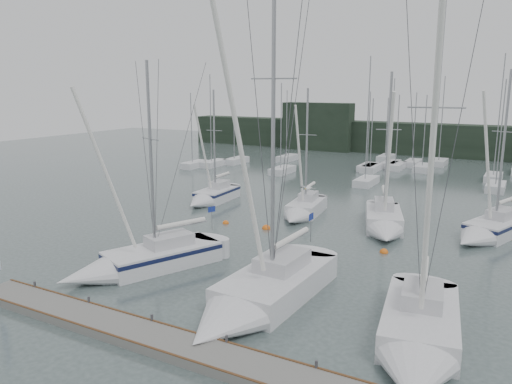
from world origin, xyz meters
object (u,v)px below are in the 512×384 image
sailboat_near_left (134,263)px  buoy_a (266,229)px  sailboat_mid_b (302,211)px  sailboat_mid_d (488,231)px  buoy_c (226,223)px  buoy_b (384,253)px  sailboat_near_center (253,300)px  sailboat_near_right (418,342)px  sailboat_mid_a (210,197)px  sailboat_mid_c (384,224)px

sailboat_near_left → buoy_a: size_ratio=20.23×
sailboat_mid_b → sailboat_mid_d: size_ratio=0.89×
sailboat_near_left → sailboat_mid_d: 24.84m
sailboat_near_left → buoy_c: bearing=118.2°
sailboat_near_left → buoy_b: 16.11m
sailboat_near_center → sailboat_near_left: bearing=174.3°
sailboat_mid_b → buoy_b: 10.21m
sailboat_mid_b → buoy_a: sailboat_mid_b is taller
sailboat_near_right → buoy_a: 19.41m
sailboat_near_center → sailboat_mid_a: 23.58m
sailboat_mid_c → buoy_a: sailboat_mid_c is taller
sailboat_mid_d → buoy_a: 16.16m
sailboat_near_left → sailboat_mid_c: sailboat_near_left is taller
sailboat_mid_a → buoy_a: sailboat_mid_a is taller
sailboat_near_left → buoy_b: size_ratio=23.34×
sailboat_near_right → sailboat_mid_c: size_ratio=1.33×
sailboat_mid_c → sailboat_mid_d: (6.99, 1.91, -0.03)m
sailboat_mid_a → sailboat_mid_d: size_ratio=0.88×
sailboat_mid_c → sailboat_mid_d: bearing=-1.8°
buoy_b → buoy_c: size_ratio=1.11×
buoy_a → buoy_c: (-3.57, -0.22, 0.00)m
sailboat_mid_b → buoy_a: (-1.01, -4.49, -0.54)m
sailboat_mid_c → buoy_c: sailboat_mid_c is taller
sailboat_near_left → sailboat_mid_b: (3.54, 16.45, -0.05)m
sailboat_mid_a → sailboat_near_left: bearing=-73.2°
sailboat_mid_b → sailboat_near_center: bearing=-80.6°
sailboat_mid_a → buoy_b: 19.22m
buoy_a → buoy_c: buoy_a is taller
buoy_a → sailboat_near_center: bearing=-64.7°
sailboat_near_left → sailboat_mid_b: size_ratio=1.16×
sailboat_mid_c → buoy_b: sailboat_mid_c is taller
buoy_a → buoy_c: bearing=-176.4°
sailboat_near_center → sailboat_near_right: 7.87m
sailboat_near_center → sailboat_mid_a: (-14.87, 18.30, -0.06)m
buoy_c → sailboat_mid_d: bearing=16.8°
sailboat_mid_c → buoy_c: (-11.77, -3.75, -0.63)m
sailboat_near_left → sailboat_mid_d: (17.73, 17.39, 0.01)m
sailboat_near_right → sailboat_mid_c: bearing=100.5°
sailboat_near_left → sailboat_near_right: 16.66m
sailboat_near_right → buoy_c: size_ratio=32.92×
sailboat_mid_c → sailboat_near_center: bearing=-114.0°
sailboat_mid_b → buoy_c: sailboat_mid_b is taller
sailboat_mid_c → buoy_a: 8.95m
sailboat_mid_b → buoy_b: sailboat_mid_b is taller
sailboat_mid_c → buoy_b: size_ratio=22.31×
sailboat_near_left → sailboat_mid_a: 18.17m
sailboat_mid_a → buoy_b: size_ratio=19.81×
sailboat_near_center → sailboat_mid_b: size_ratio=1.67×
sailboat_near_right → buoy_c: sailboat_near_right is taller
sailboat_mid_b → buoy_b: bearing=-41.0°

